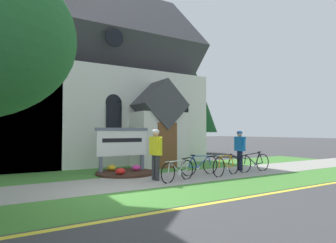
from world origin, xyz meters
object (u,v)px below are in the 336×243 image
object	(u,v)px
bicycle_green	(226,165)
cyclist_in_yellow_jersey	(240,147)
roadside_conifer	(193,98)
church_sign	(122,143)
bicycle_blue	(200,165)
cyclist_in_green_jersey	(156,150)
bicycle_red	(178,170)
bicycle_yellow	(254,162)

from	to	relation	value
bicycle_green	cyclist_in_yellow_jersey	world-z (taller)	cyclist_in_yellow_jersey
roadside_conifer	church_sign	bearing A→B (deg)	-140.70
bicycle_blue	church_sign	bearing A→B (deg)	141.14
cyclist_in_green_jersey	bicycle_red	bearing A→B (deg)	-40.10
bicycle_red	cyclist_in_yellow_jersey	world-z (taller)	cyclist_in_yellow_jersey
bicycle_green	cyclist_in_yellow_jersey	xyz separation A→B (m)	(1.45, 0.74, 0.62)
roadside_conifer	bicycle_yellow	bearing A→B (deg)	-111.86
bicycle_red	church_sign	bearing A→B (deg)	108.83
church_sign	bicycle_green	size ratio (longest dim) A/B	1.30
roadside_conifer	bicycle_red	bearing A→B (deg)	-128.33
bicycle_yellow	church_sign	bearing A→B (deg)	153.20
bicycle_green	cyclist_in_yellow_jersey	distance (m)	1.74
bicycle_red	roadside_conifer	world-z (taller)	roadside_conifer
bicycle_yellow	bicycle_green	bearing A→B (deg)	-173.98
church_sign	bicycle_blue	bearing A→B (deg)	-38.86
bicycle_red	bicycle_green	bearing A→B (deg)	2.08
bicycle_blue	roadside_conifer	xyz separation A→B (m)	(6.30, 9.09, 3.94)
church_sign	bicycle_yellow	size ratio (longest dim) A/B	1.23
bicycle_red	roadside_conifer	size ratio (longest dim) A/B	0.23
church_sign	cyclist_in_yellow_jersey	xyz separation A→B (m)	(4.63, -1.90, -0.21)
cyclist_in_yellow_jersey	church_sign	bearing A→B (deg)	157.74
church_sign	bicycle_green	xyz separation A→B (m)	(3.18, -2.64, -0.83)
bicycle_red	cyclist_in_yellow_jersey	bearing A→B (deg)	12.54
bicycle_blue	bicycle_green	size ratio (longest dim) A/B	1.04
cyclist_in_green_jersey	bicycle_green	bearing A→B (deg)	-8.39
bicycle_yellow	cyclist_in_yellow_jersey	xyz separation A→B (m)	(-0.24, 0.56, 0.62)
church_sign	bicycle_yellow	xyz separation A→B (m)	(4.87, -2.46, -0.83)
bicycle_yellow	bicycle_blue	bearing A→B (deg)	168.29
bicycle_green	roadside_conifer	size ratio (longest dim) A/B	0.24
cyclist_in_green_jersey	roadside_conifer	distance (m)	12.98
bicycle_red	roadside_conifer	xyz separation A→B (m)	(7.79, 9.86, 3.95)
bicycle_blue	roadside_conifer	world-z (taller)	roadside_conifer
roadside_conifer	cyclist_in_green_jersey	bearing A→B (deg)	-131.88
bicycle_blue	cyclist_in_green_jersey	distance (m)	2.21
bicycle_blue	bicycle_yellow	world-z (taller)	bicycle_yellow
bicycle_red	bicycle_yellow	bearing A→B (deg)	3.77
cyclist_in_yellow_jersey	cyclist_in_green_jersey	bearing A→B (deg)	-175.72
bicycle_yellow	cyclist_in_yellow_jersey	world-z (taller)	cyclist_in_yellow_jersey
bicycle_blue	cyclist_in_green_jersey	size ratio (longest dim) A/B	1.01
bicycle_green	cyclist_in_green_jersey	xyz separation A→B (m)	(-2.85, 0.42, 0.66)
church_sign	bicycle_red	bearing A→B (deg)	-71.17
cyclist_in_yellow_jersey	cyclist_in_green_jersey	world-z (taller)	cyclist_in_green_jersey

